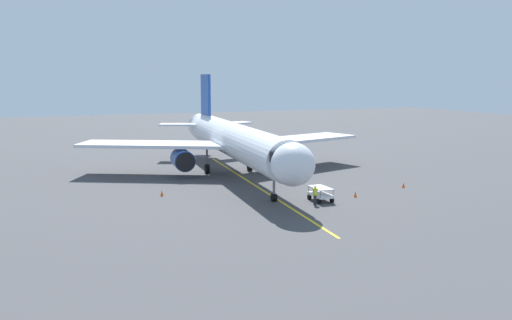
# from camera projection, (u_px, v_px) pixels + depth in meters

# --- Properties ---
(ground_plane) EXTENTS (220.00, 220.00, 0.00)m
(ground_plane) POSITION_uv_depth(u_px,v_px,m) (241.00, 177.00, 62.77)
(ground_plane) COLOR #424244
(apron_lead_in_line) EXTENTS (3.86, 39.86, 0.01)m
(apron_lead_in_line) POSITION_uv_depth(u_px,v_px,m) (255.00, 186.00, 57.72)
(apron_lead_in_line) COLOR yellow
(apron_lead_in_line) RESTS_ON ground
(airplane) EXTENTS (34.66, 40.35, 11.50)m
(airplane) POSITION_uv_depth(u_px,v_px,m) (234.00, 141.00, 62.88)
(airplane) COLOR silver
(airplane) RESTS_ON ground
(ground_crew_marshaller) EXTENTS (0.46, 0.37, 1.71)m
(ground_crew_marshaller) POSITION_uv_depth(u_px,v_px,m) (315.00, 195.00, 48.93)
(ground_crew_marshaller) COLOR #23232D
(ground_crew_marshaller) RESTS_ON ground
(baggage_cart_near_nose) EXTENTS (1.59, 2.63, 1.27)m
(baggage_cart_near_nose) POSITION_uv_depth(u_px,v_px,m) (321.00, 194.00, 50.48)
(baggage_cart_near_nose) COLOR white
(baggage_cart_near_nose) RESTS_ON ground
(safety_cone_nose_left) EXTENTS (0.32, 0.32, 0.55)m
(safety_cone_nose_left) POSITION_uv_depth(u_px,v_px,m) (403.00, 185.00, 56.61)
(safety_cone_nose_left) COLOR #F2590F
(safety_cone_nose_left) RESTS_ON ground
(safety_cone_nose_right) EXTENTS (0.32, 0.32, 0.55)m
(safety_cone_nose_right) POSITION_uv_depth(u_px,v_px,m) (162.00, 193.00, 52.65)
(safety_cone_nose_right) COLOR #F2590F
(safety_cone_nose_right) RESTS_ON ground
(safety_cone_wing_port) EXTENTS (0.32, 0.32, 0.55)m
(safety_cone_wing_port) POSITION_uv_depth(u_px,v_px,m) (355.00, 194.00, 52.21)
(safety_cone_wing_port) COLOR #F2590F
(safety_cone_wing_port) RESTS_ON ground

